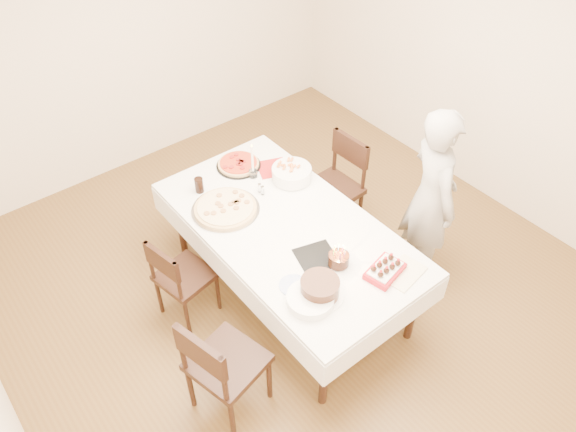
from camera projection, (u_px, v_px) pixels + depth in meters
floor at (299, 290)px, 4.72m from camera, size 5.00×5.00×0.00m
wall_back at (131, 34)px, 5.24m from camera, size 4.50×0.04×2.70m
wall_right at (503, 63)px, 4.83m from camera, size 0.04×5.00×2.70m
dining_table at (288, 260)px, 4.46m from camera, size 1.79×2.40×0.75m
chair_right_savory at (332, 190)px, 4.94m from camera, size 0.50×0.50×0.95m
chair_left_savory at (185, 276)px, 4.29m from camera, size 0.49×0.49×0.82m
chair_left_dessert at (227, 362)px, 3.66m from camera, size 0.58×0.58×0.95m
person at (431, 198)px, 4.37m from camera, size 0.58×0.69×1.59m
pizza_white at (226, 208)px, 4.32m from camera, size 0.64×0.64×0.04m
pizza_pepperoni at (238, 164)px, 4.73m from camera, size 0.49×0.49×0.04m
red_placemat at (273, 168)px, 4.72m from camera, size 0.32×0.32×0.01m
pasta_bowl at (292, 173)px, 4.57m from camera, size 0.40×0.40×0.10m
taper_candle at (252, 160)px, 4.53m from camera, size 0.08×0.08×0.33m
shaker_pair at (263, 190)px, 4.44m from camera, size 0.08×0.08×0.08m
cola_glass at (199, 185)px, 4.46m from camera, size 0.09×0.09×0.13m
layer_cake at (320, 288)px, 3.68m from camera, size 0.39×0.39×0.13m
cake_board at (317, 257)px, 3.97m from camera, size 0.34×0.34×0.01m
birthday_cake at (339, 256)px, 3.86m from camera, size 0.15×0.15×0.15m
strawberry_box at (385, 270)px, 3.83m from camera, size 0.31×0.24×0.07m
box_lid at (404, 274)px, 3.86m from camera, size 0.33×0.25×0.03m
plate_stack at (310, 299)px, 3.65m from camera, size 0.35×0.35×0.06m
china_plate at (293, 285)px, 3.77m from camera, size 0.23×0.23×0.01m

